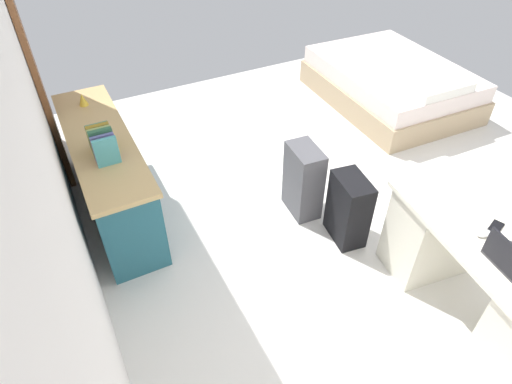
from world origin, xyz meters
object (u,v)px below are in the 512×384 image
at_px(credenza, 109,174).
at_px(computer_mouse, 484,233).
at_px(suitcase_black, 348,209).
at_px(suitcase_spare_grey, 303,181).
at_px(bed, 391,84).
at_px(desk, 481,278).
at_px(cell_phone_by_mouse, 496,227).
at_px(figurine_small, 83,99).

relative_size(credenza, computer_mouse, 18.00).
xyz_separation_m(suitcase_black, suitcase_spare_grey, (0.45, 0.15, 0.03)).
relative_size(credenza, bed, 0.92).
xyz_separation_m(credenza, bed, (0.40, -3.46, -0.13)).
xyz_separation_m(suitcase_black, computer_mouse, (-0.94, -0.24, 0.47)).
distance_m(desk, suitcase_spare_grey, 1.54).
height_order(desk, suitcase_black, desk).
bearing_deg(suitcase_spare_grey, computer_mouse, -159.43).
distance_m(bed, cell_phone_by_mouse, 3.01).
height_order(desk, credenza, desk).
height_order(computer_mouse, cell_phone_by_mouse, computer_mouse).
xyz_separation_m(desk, computer_mouse, (0.08, 0.06, 0.37)).
height_order(cell_phone_by_mouse, figurine_small, figurine_small).
distance_m(suitcase_spare_grey, figurine_small, 2.06).
bearing_deg(bed, suitcase_spare_grey, 120.76).
bearing_deg(suitcase_black, bed, -39.85).
distance_m(suitcase_spare_grey, computer_mouse, 1.51).
relative_size(bed, computer_mouse, 19.54).
distance_m(computer_mouse, figurine_small, 3.32).
relative_size(suitcase_spare_grey, figurine_small, 5.91).
bearing_deg(desk, cell_phone_by_mouse, -31.91).
height_order(bed, cell_phone_by_mouse, cell_phone_by_mouse).
bearing_deg(suitcase_black, computer_mouse, -156.91).
distance_m(desk, credenza, 2.96).
xyz_separation_m(credenza, cell_phone_by_mouse, (-2.17, -1.97, 0.38)).
bearing_deg(figurine_small, suitcase_black, -138.45).
relative_size(suitcase_black, cell_phone_by_mouse, 4.40).
xyz_separation_m(computer_mouse, figurine_small, (2.76, 1.86, 0.04)).
xyz_separation_m(suitcase_spare_grey, figurine_small, (1.37, 1.47, 0.48)).
xyz_separation_m(desk, cell_phone_by_mouse, (0.09, -0.05, 0.36)).
height_order(suitcase_spare_grey, figurine_small, figurine_small).
distance_m(bed, figurine_small, 3.51).
xyz_separation_m(desk, suitcase_spare_grey, (1.47, 0.45, -0.07)).
bearing_deg(desk, bed, -30.16).
xyz_separation_m(suitcase_black, figurine_small, (1.82, 1.61, 0.50)).
xyz_separation_m(bed, cell_phone_by_mouse, (-2.57, 1.49, 0.51)).
height_order(credenza, figurine_small, figurine_small).
bearing_deg(computer_mouse, suitcase_black, 22.31).
bearing_deg(bed, credenza, 96.55).
relative_size(suitcase_spare_grey, computer_mouse, 6.51).
relative_size(desk, cell_phone_by_mouse, 11.15).
bearing_deg(cell_phone_by_mouse, desk, 127.99).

